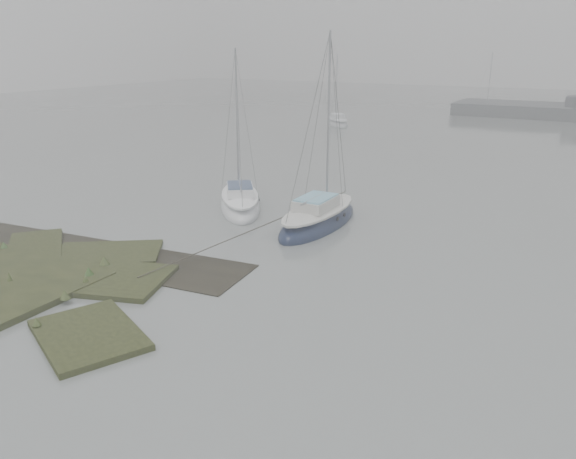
# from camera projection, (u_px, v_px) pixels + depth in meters

# --- Properties ---
(ground) EXTENTS (160.00, 160.00, 0.00)m
(ground) POSITION_uv_depth(u_px,v_px,m) (409.00, 157.00, 41.28)
(ground) COLOR slate
(ground) RESTS_ON ground
(sailboat_main) EXTENTS (2.15, 6.48, 9.13)m
(sailboat_main) POSITION_uv_depth(u_px,v_px,m) (318.00, 219.00, 25.57)
(sailboat_main) COLOR black
(sailboat_main) RESTS_ON ground
(sailboat_white) EXTENTS (5.09, 5.90, 8.35)m
(sailboat_white) POSITION_uv_depth(u_px,v_px,m) (240.00, 203.00, 28.28)
(sailboat_white) COLOR silver
(sailboat_white) RESTS_ON ground
(sailboat_far_a) EXTENTS (4.75, 5.34, 7.63)m
(sailboat_far_a) POSITION_uv_depth(u_px,v_px,m) (337.00, 123.00, 58.13)
(sailboat_far_a) COLOR #AEB3B7
(sailboat_far_a) RESTS_ON ground
(sailboat_far_c) EXTENTS (5.72, 3.20, 7.68)m
(sailboat_far_c) POSITION_uv_depth(u_px,v_px,m) (492.00, 114.00, 65.28)
(sailboat_far_c) COLOR #9EA2A8
(sailboat_far_c) RESTS_ON ground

